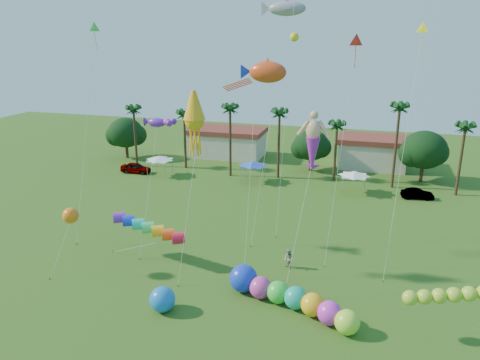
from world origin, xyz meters
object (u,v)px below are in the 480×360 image
(caterpillar_inflatable, at_px, (286,296))
(blue_ball, at_px, (162,299))
(car_a, at_px, (136,168))
(car_b, at_px, (417,194))
(spectator_b, at_px, (289,259))

(caterpillar_inflatable, height_order, blue_ball, caterpillar_inflatable)
(car_a, bearing_deg, caterpillar_inflatable, -137.01)
(car_a, xyz_separation_m, blue_ball, (19.91, -32.62, 0.21))
(car_a, relative_size, car_b, 1.14)
(car_b, distance_m, caterpillar_inflatable, 31.26)
(car_b, height_order, caterpillar_inflatable, caterpillar_inflatable)
(spectator_b, bearing_deg, car_a, -176.77)
(car_a, bearing_deg, spectator_b, -131.25)
(car_b, bearing_deg, car_a, 82.12)
(car_a, height_order, car_b, car_a)
(car_b, xyz_separation_m, blue_ball, (-20.34, -32.30, 0.33))
(spectator_b, bearing_deg, blue_ball, -87.17)
(blue_ball, bearing_deg, car_a, 121.40)
(car_b, xyz_separation_m, spectator_b, (-12.38, -22.88, 0.25))
(caterpillar_inflatable, relative_size, blue_ball, 5.54)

